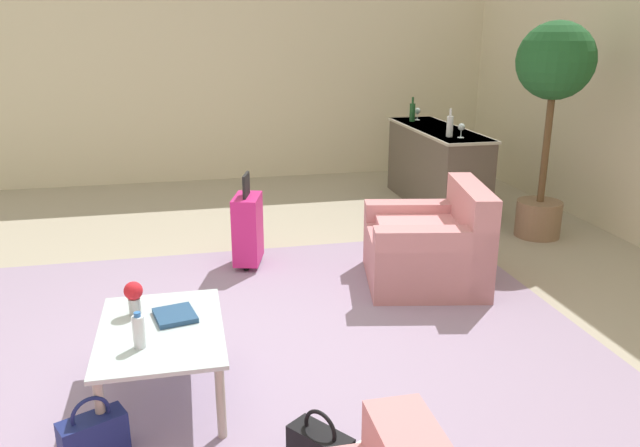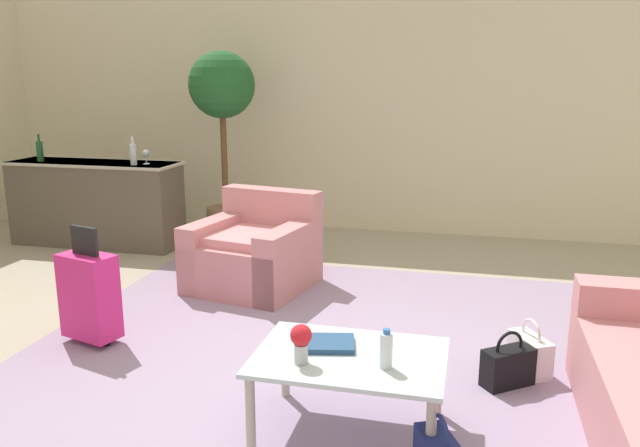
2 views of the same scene
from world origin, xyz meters
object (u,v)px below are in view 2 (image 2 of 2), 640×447
object	(u,v)px
handbag_black	(508,366)
handbag_white	(529,353)
flower_vase	(301,340)
wine_bottle_green	(40,151)
coffee_table_book	(331,344)
bar_console	(96,202)
potted_ficus	(223,108)
wine_glass_left_of_centre	(146,154)
wine_bottle_clear	(133,154)
wine_glass_leftmost	(39,150)
coffee_table	(350,365)
armchair	(256,254)
suitcase_magenta	(89,295)
water_bottle	(386,350)

from	to	relation	value
handbag_black	handbag_white	bearing A→B (deg)	58.26
flower_vase	wine_bottle_green	distance (m)	5.00
coffee_table_book	wine_bottle_green	xyz separation A→B (m)	(-3.96, 2.91, 0.59)
bar_console	potted_ficus	xyz separation A→B (m)	(1.30, 0.60, 1.02)
wine_glass_left_of_centre	handbag_black	bearing A→B (deg)	-32.47
bar_console	coffee_table_book	bearing A→B (deg)	-41.78
flower_vase	wine_glass_left_of_centre	world-z (taller)	wine_glass_left_of_centre
wine_bottle_clear	bar_console	bearing A→B (deg)	168.93
wine_glass_leftmost	handbag_black	xyz separation A→B (m)	(5.00, -2.35, -0.91)
coffee_table	wine_bottle_green	world-z (taller)	wine_bottle_green
wine_bottle_green	coffee_table	bearing A→B (deg)	-36.25
wine_glass_leftmost	wine_bottle_clear	bearing A→B (deg)	-4.66
wine_bottle_clear	handbag_white	distance (m)	4.50
wine_bottle_green	wine_bottle_clear	xyz separation A→B (m)	(1.14, 0.00, 0.00)
wine_glass_left_of_centre	wine_bottle_clear	xyz separation A→B (m)	(-0.10, -0.09, 0.01)
coffee_table	coffee_table_book	distance (m)	0.16
wine_bottle_clear	handbag_white	world-z (taller)	wine_bottle_clear
coffee_table	armchair	bearing A→B (deg)	120.67
coffee_table_book	handbag_black	xyz separation A→B (m)	(0.96, 0.66, -0.33)
wine_bottle_green	handbag_white	bearing A→B (deg)	-21.77
wine_glass_leftmost	wine_bottle_green	xyz separation A→B (m)	(0.09, -0.10, 0.01)
wine_glass_left_of_centre	suitcase_magenta	world-z (taller)	wine_glass_left_of_centre
armchair	bar_console	size ratio (longest dim) A/B	0.58
flower_vase	wine_glass_left_of_centre	size ratio (longest dim) A/B	1.33
coffee_table	wine_bottle_clear	distance (m)	4.24
coffee_table	wine_bottle_clear	bearing A→B (deg)	134.47
coffee_table_book	wine_bottle_green	size ratio (longest dim) A/B	0.83
bar_console	wine_glass_left_of_centre	distance (m)	0.87
wine_glass_left_of_centre	wine_glass_leftmost	bearing A→B (deg)	179.53
handbag_black	potted_ficus	bearing A→B (deg)	135.75
wine_glass_leftmost	wine_glass_left_of_centre	xyz separation A→B (m)	(1.33, -0.01, 0.00)
armchair	bar_console	xyz separation A→B (m)	(-2.21, 0.93, 0.19)
bar_console	wine_bottle_clear	distance (m)	0.81
potted_ficus	wine_bottle_clear	bearing A→B (deg)	-135.94
flower_vase	bar_console	distance (m)	4.62
flower_vase	bar_console	xyz separation A→B (m)	(-3.28, 3.25, -0.09)
coffee_table_book	wine_glass_leftmost	world-z (taller)	wine_glass_leftmost
handbag_black	potted_ficus	world-z (taller)	potted_ficus
water_bottle	wine_glass_leftmost	size ratio (longest dim) A/B	1.32
coffee_table	wine_glass_left_of_centre	xyz separation A→B (m)	(-2.84, 3.08, 0.65)
water_bottle	handbag_black	distance (m)	1.13
flower_vase	coffee_table	bearing A→B (deg)	34.29
potted_ficus	wine_glass_leftmost	bearing A→B (deg)	-162.72
wine_bottle_green	suitcase_magenta	world-z (taller)	wine_bottle_green
wine_bottle_clear	handbag_black	world-z (taller)	wine_bottle_clear
wine_glass_left_of_centre	wine_bottle_green	xyz separation A→B (m)	(-1.24, -0.09, 0.01)
wine_glass_leftmost	handbag_black	world-z (taller)	wine_glass_leftmost
potted_ficus	water_bottle	bearing A→B (deg)	-57.72
potted_ficus	armchair	bearing A→B (deg)	-59.18
bar_console	wine_glass_left_of_centre	xyz separation A→B (m)	(0.66, -0.02, 0.56)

